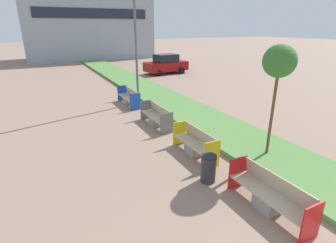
# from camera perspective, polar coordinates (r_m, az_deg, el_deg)

# --- Properties ---
(planter_grass_strip) EXTENTS (2.80, 120.00, 0.18)m
(planter_grass_strip) POSITION_cam_1_polar(r_m,az_deg,el_deg) (14.43, 3.51, 2.62)
(planter_grass_strip) COLOR #568442
(planter_grass_strip) RESTS_ON ground
(building_backdrop) EXTENTS (16.74, 7.60, 10.73)m
(building_backdrop) POSITION_cam_1_polar(r_m,az_deg,el_deg) (40.48, -17.09, 20.62)
(building_backdrop) COLOR #939EAD
(building_backdrop) RESTS_ON ground
(bench_red_frame) EXTENTS (0.65, 2.35, 0.94)m
(bench_red_frame) POSITION_cam_1_polar(r_m,az_deg,el_deg) (7.31, 21.26, -15.01)
(bench_red_frame) COLOR gray
(bench_red_frame) RESTS_ON ground
(bench_yellow_frame) EXTENTS (0.65, 2.13, 0.94)m
(bench_yellow_frame) POSITION_cam_1_polar(r_m,az_deg,el_deg) (9.54, 5.98, -5.11)
(bench_yellow_frame) COLOR gray
(bench_yellow_frame) RESTS_ON ground
(bench_grey_frame) EXTENTS (0.65, 2.30, 0.94)m
(bench_grey_frame) POSITION_cam_1_polar(r_m,az_deg,el_deg) (12.26, -2.52, 0.84)
(bench_grey_frame) COLOR gray
(bench_grey_frame) RESTS_ON ground
(bench_blue_frame) EXTENTS (0.65, 2.33, 0.94)m
(bench_blue_frame) POSITION_cam_1_polar(r_m,az_deg,el_deg) (15.70, -8.46, 4.96)
(bench_blue_frame) COLOR gray
(bench_blue_frame) RESTS_ON ground
(litter_bin) EXTENTS (0.47, 0.47, 0.86)m
(litter_bin) POSITION_cam_1_polar(r_m,az_deg,el_deg) (7.99, 8.78, -10.05)
(litter_bin) COLOR #2D2D30
(litter_bin) RESTS_ON ground
(street_lamp_post) EXTENTS (0.24, 0.44, 7.26)m
(street_lamp_post) POSITION_cam_1_polar(r_m,az_deg,el_deg) (15.49, -7.08, 18.46)
(street_lamp_post) COLOR #56595B
(street_lamp_post) RESTS_ON ground
(sapling_tree_near) EXTENTS (1.05, 1.05, 3.90)m
(sapling_tree_near) POSITION_cam_1_polar(r_m,az_deg,el_deg) (9.12, 23.09, 11.72)
(sapling_tree_near) COLOR brown
(sapling_tree_near) RESTS_ON ground
(parked_car_distant) EXTENTS (4.34, 2.12, 1.86)m
(parked_car_distant) POSITION_cam_1_polar(r_m,az_deg,el_deg) (26.08, -0.44, 12.37)
(parked_car_distant) COLOR maroon
(parked_car_distant) RESTS_ON ground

